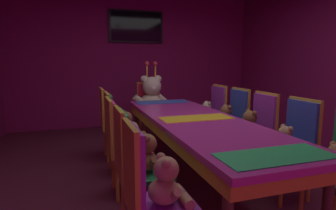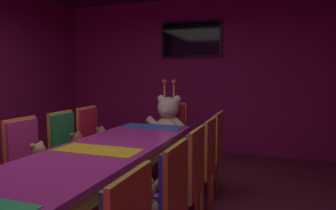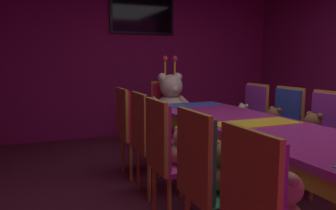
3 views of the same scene
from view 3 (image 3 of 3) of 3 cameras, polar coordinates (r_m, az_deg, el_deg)
ground_plane at (r=3.15m, az=14.61°, el=-16.47°), size 7.90×7.90×0.00m
wall_back at (r=5.75m, az=-4.73°, el=8.96°), size 5.20×0.12×2.80m
banquet_table at (r=2.94m, az=15.05°, el=-4.72°), size 0.90×2.98×0.75m
teddy_left_0 at (r=1.71m, az=19.97°, el=-16.38°), size 0.26×0.33×0.32m
chair_left_1 at (r=2.05m, az=6.39°, el=-11.73°), size 0.42×0.41×0.98m
teddy_left_1 at (r=2.12m, az=9.92°, el=-11.16°), size 0.26×0.34×0.32m
chair_left_2 at (r=2.56m, az=-0.42°, el=-7.66°), size 0.42×0.41×0.98m
teddy_left_2 at (r=2.62m, az=2.54°, el=-7.57°), size 0.24×0.31×0.30m
chair_left_3 at (r=3.08m, az=-3.73°, el=-5.02°), size 0.42×0.41×0.98m
teddy_left_3 at (r=3.13m, az=-1.22°, el=-4.98°), size 0.25×0.32×0.30m
chair_left_4 at (r=3.59m, az=-6.79°, el=-3.24°), size 0.42×0.41×0.98m
teddy_left_4 at (r=3.63m, az=-4.61°, el=-3.43°), size 0.22×0.29×0.27m
chair_right_2 at (r=3.53m, az=25.48°, el=-4.14°), size 0.42×0.41×0.98m
teddy_right_2 at (r=3.42m, az=23.83°, el=-4.34°), size 0.27×0.35×0.33m
chair_right_3 at (r=3.90m, az=19.56°, el=-2.76°), size 0.42×0.41×0.98m
teddy_right_3 at (r=3.80m, az=17.92°, el=-3.01°), size 0.26×0.33×0.31m
chair_right_4 at (r=4.31m, az=14.41°, el=-1.57°), size 0.42×0.41×0.98m
teddy_right_4 at (r=4.23m, az=12.85°, el=-1.93°), size 0.23×0.30×0.28m
throne_chair at (r=4.70m, az=-0.25°, el=-0.57°), size 0.41×0.42×0.98m
king_teddy_bear at (r=4.53m, az=0.56°, el=0.96°), size 0.69×0.53×0.88m
wall_tv at (r=5.71m, az=-4.50°, el=15.51°), size 1.12×0.06×0.65m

